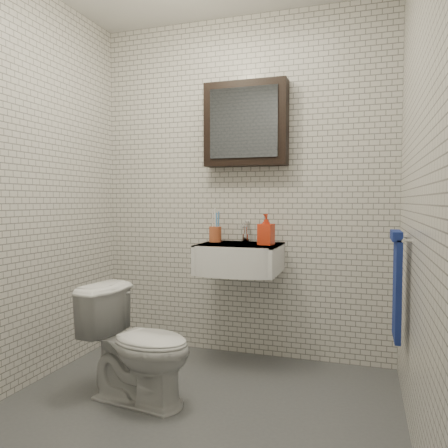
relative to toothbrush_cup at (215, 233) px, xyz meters
name	(u,v)px	position (x,y,z in m)	size (l,w,h in m)	color
ground	(192,413)	(0.16, -0.87, -0.91)	(2.20, 2.00, 0.01)	#4D5055
room_shell	(190,140)	(0.16, -0.87, 0.55)	(2.22, 2.02, 2.51)	silver
washbasin	(238,258)	(0.21, -0.13, -0.16)	(0.55, 0.50, 0.20)	white
faucet	(246,233)	(0.21, 0.06, 0.01)	(0.06, 0.20, 0.15)	silver
mirror_cabinet	(246,124)	(0.21, 0.06, 0.79)	(0.60, 0.15, 0.60)	black
towel_rail	(397,280)	(1.21, -0.52, -0.19)	(0.09, 0.30, 0.58)	silver
toothbrush_cup	(215,233)	(0.00, 0.00, 0.00)	(0.10, 0.10, 0.25)	#B9542E
soap_bottle	(266,229)	(0.40, -0.10, 0.04)	(0.10, 0.10, 0.21)	orange
toilet	(138,345)	(-0.18, -0.82, -0.58)	(0.37, 0.65, 0.66)	white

